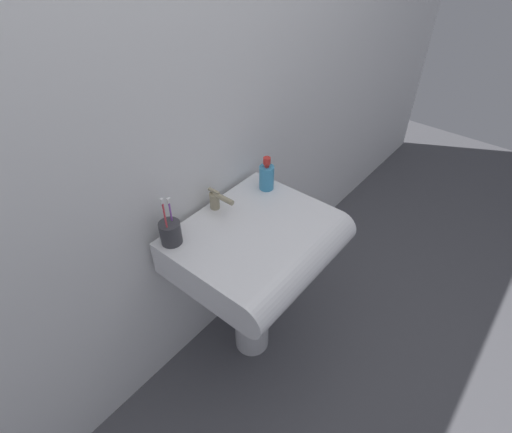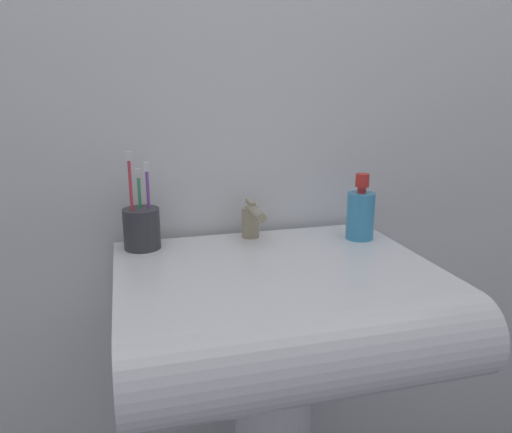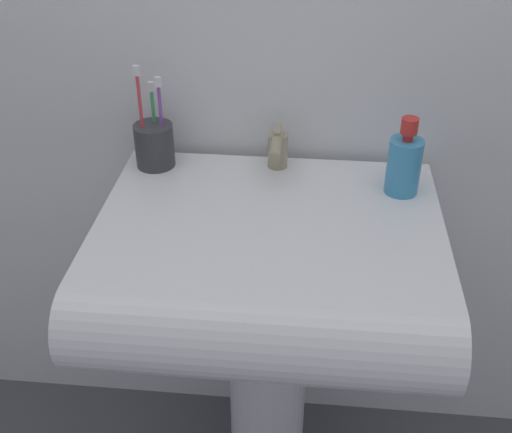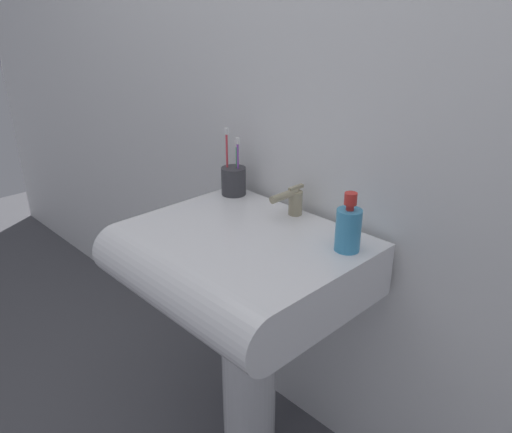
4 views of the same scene
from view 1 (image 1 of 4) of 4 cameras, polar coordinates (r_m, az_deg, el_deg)
ground_plane at (r=2.18m, az=-0.58°, el=-17.45°), size 6.00×6.00×0.00m
wall_back at (r=1.52m, az=-9.20°, el=14.53°), size 5.00×0.05×2.40m
sink_pedestal at (r=1.92m, az=-0.65°, el=-12.20°), size 0.17×0.17×0.65m
sink_basin at (r=1.60m, az=0.82°, el=-4.36°), size 0.64×0.54×0.15m
faucet at (r=1.64m, az=-5.58°, el=2.44°), size 0.04×0.13×0.09m
toothbrush_cup at (r=1.51m, az=-12.13°, el=-2.19°), size 0.08×0.08×0.22m
soap_bottle at (r=1.75m, az=1.52°, el=5.74°), size 0.07×0.07×0.16m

